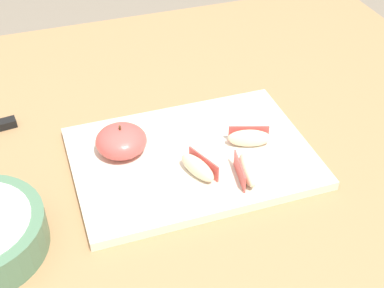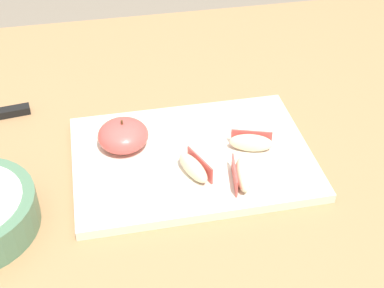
{
  "view_description": "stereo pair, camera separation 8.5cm",
  "coord_description": "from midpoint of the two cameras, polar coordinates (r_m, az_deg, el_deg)",
  "views": [
    {
      "loc": [
        -0.2,
        -0.73,
        1.35
      ],
      "look_at": [
        0.02,
        -0.1,
        0.81
      ],
      "focal_mm": 50.71,
      "sensor_mm": 36.0,
      "label": 1
    },
    {
      "loc": [
        -0.12,
        -0.75,
        1.35
      ],
      "look_at": [
        0.02,
        -0.1,
        0.81
      ],
      "focal_mm": 50.71,
      "sensor_mm": 36.0,
      "label": 2
    }
  ],
  "objects": [
    {
      "name": "apple_wedge_near_knife",
      "position": [
        0.81,
        8.31,
        -3.34
      ],
      "size": [
        0.03,
        0.07,
        0.03
      ],
      "color": "beige",
      "rests_on": "cutting_board"
    },
    {
      "name": "cutting_board",
      "position": [
        0.87,
        2.8,
        -1.54
      ],
      "size": [
        0.38,
        0.27,
        0.02
      ],
      "color": "beige",
      "rests_on": "dining_table"
    },
    {
      "name": "apple_wedge_back",
      "position": [
        0.87,
        9.02,
        0.05
      ],
      "size": [
        0.07,
        0.04,
        0.03
      ],
      "color": "beige",
      "rests_on": "cutting_board"
    },
    {
      "name": "apple_wedge_middle",
      "position": [
        0.82,
        3.17,
        -2.61
      ],
      "size": [
        0.05,
        0.07,
        0.03
      ],
      "color": "beige",
      "rests_on": "cutting_board"
    },
    {
      "name": "apple_half_skin_up",
      "position": [
        0.87,
        -4.49,
        0.81
      ],
      "size": [
        0.08,
        0.08,
        0.05
      ],
      "color": "#D14C47",
      "rests_on": "cutting_board"
    },
    {
      "name": "dining_table",
      "position": [
        1.02,
        0.43,
        -3.23
      ],
      "size": [
        1.22,
        0.89,
        0.78
      ],
      "color": "#9E754C",
      "rests_on": "ground_plane"
    },
    {
      "name": "paring_knife",
      "position": [
        1.01,
        -17.11,
        2.97
      ],
      "size": [
        0.16,
        0.04,
        0.01
      ],
      "color": "silver",
      "rests_on": "dining_table"
    }
  ]
}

